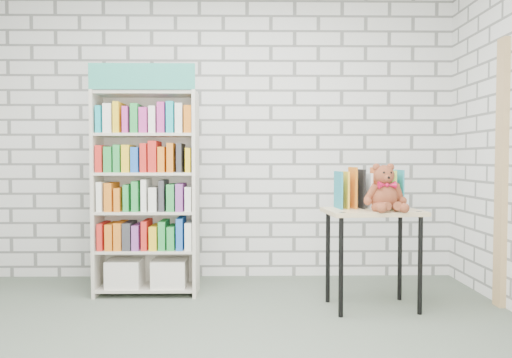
{
  "coord_description": "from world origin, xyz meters",
  "views": [
    {
      "loc": [
        0.25,
        -2.91,
        1.16
      ],
      "look_at": [
        0.3,
        0.95,
        1.01
      ],
      "focal_mm": 35.0,
      "sensor_mm": 36.0,
      "label": 1
    }
  ],
  "objects": [
    {
      "name": "display_table",
      "position": [
        1.21,
        0.92,
        0.66
      ],
      "size": [
        0.76,
        0.56,
        0.77
      ],
      "color": "tan",
      "rests_on": "ground"
    },
    {
      "name": "table_books",
      "position": [
        1.2,
        1.04,
        0.92
      ],
      "size": [
        0.52,
        0.26,
        0.3
      ],
      "color": "teal",
      "rests_on": "display_table"
    },
    {
      "name": "ground",
      "position": [
        0.0,
        0.0,
        0.0
      ],
      "size": [
        4.5,
        4.5,
        0.0
      ],
      "primitive_type": "plane",
      "color": "#4F5A4C",
      "rests_on": "ground"
    },
    {
      "name": "bookshelf",
      "position": [
        -0.62,
        1.36,
        0.89
      ],
      "size": [
        0.87,
        0.34,
        1.94
      ],
      "color": "beige",
      "rests_on": "ground"
    },
    {
      "name": "door_trim",
      "position": [
        2.23,
        0.95,
        1.05
      ],
      "size": [
        0.05,
        0.12,
        2.1
      ],
      "primitive_type": "cube",
      "color": "tan",
      "rests_on": "ground"
    },
    {
      "name": "teddy_bear",
      "position": [
        1.27,
        0.81,
        0.91
      ],
      "size": [
        0.33,
        0.31,
        0.36
      ],
      "color": "brown",
      "rests_on": "display_table"
    },
    {
      "name": "room_shell",
      "position": [
        0.0,
        0.0,
        1.78
      ],
      "size": [
        4.52,
        4.02,
        2.81
      ],
      "color": "silver",
      "rests_on": "ground"
    }
  ]
}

